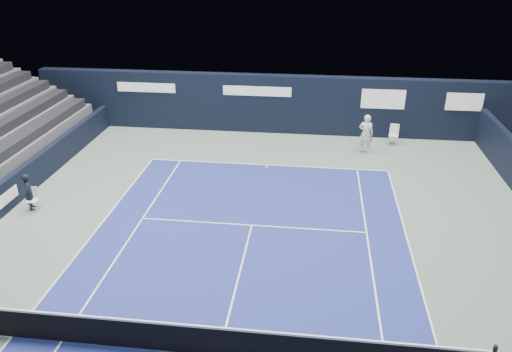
{
  "coord_description": "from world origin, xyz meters",
  "views": [
    {
      "loc": [
        2.07,
        -9.14,
        9.32
      ],
      "look_at": [
        -0.03,
        7.88,
        1.3
      ],
      "focal_mm": 35.0,
      "sensor_mm": 36.0,
      "label": 1
    }
  ],
  "objects_px": {
    "folding_chair_back_b": "(393,135)",
    "tennis_net": "(218,341)",
    "line_judge_chair": "(32,197)",
    "tennis_player": "(366,133)",
    "folding_chair_back_a": "(394,131)"
  },
  "relations": [
    {
      "from": "folding_chair_back_b",
      "to": "tennis_net",
      "type": "relative_size",
      "value": 0.07
    },
    {
      "from": "line_judge_chair",
      "to": "tennis_player",
      "type": "distance_m",
      "value": 15.08
    },
    {
      "from": "folding_chair_back_b",
      "to": "tennis_net",
      "type": "xyz_separation_m",
      "value": [
        -6.07,
        -15.31,
        0.02
      ]
    },
    {
      "from": "folding_chair_back_a",
      "to": "tennis_net",
      "type": "bearing_deg",
      "value": -100.33
    },
    {
      "from": "tennis_net",
      "to": "tennis_player",
      "type": "xyz_separation_m",
      "value": [
        4.58,
        14.1,
        0.45
      ]
    },
    {
      "from": "line_judge_chair",
      "to": "tennis_player",
      "type": "xyz_separation_m",
      "value": [
        13.06,
        7.53,
        0.43
      ]
    },
    {
      "from": "folding_chair_back_a",
      "to": "line_judge_chair",
      "type": "xyz_separation_m",
      "value": [
        -14.59,
        -8.83,
        -0.16
      ]
    },
    {
      "from": "folding_chair_back_b",
      "to": "tennis_net",
      "type": "bearing_deg",
      "value": -108.7
    },
    {
      "from": "tennis_net",
      "to": "tennis_player",
      "type": "height_order",
      "value": "tennis_player"
    },
    {
      "from": "tennis_net",
      "to": "folding_chair_back_a",
      "type": "bearing_deg",
      "value": 68.35
    },
    {
      "from": "folding_chair_back_a",
      "to": "folding_chair_back_b",
      "type": "distance_m",
      "value": 0.23
    },
    {
      "from": "folding_chair_back_b",
      "to": "folding_chair_back_a",
      "type": "bearing_deg",
      "value": 65.07
    },
    {
      "from": "line_judge_chair",
      "to": "tennis_net",
      "type": "relative_size",
      "value": 0.07
    },
    {
      "from": "folding_chair_back_a",
      "to": "folding_chair_back_b",
      "type": "bearing_deg",
      "value": -106.52
    },
    {
      "from": "folding_chair_back_b",
      "to": "tennis_player",
      "type": "relative_size",
      "value": 0.45
    }
  ]
}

